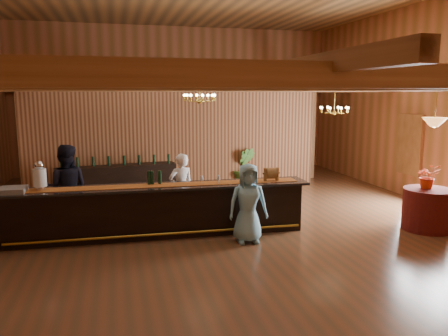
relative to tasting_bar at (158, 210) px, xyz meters
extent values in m
plane|color=brown|center=(1.51, 0.79, -0.55)|extent=(14.00, 14.00, 0.00)
cube|color=#B86F48|center=(1.51, 7.79, 2.20)|extent=(12.00, 0.10, 5.50)
cube|color=#B86F48|center=(1.51, -6.21, 2.20)|extent=(12.00, 0.10, 5.50)
cube|color=#B86F48|center=(7.51, 0.79, 2.20)|extent=(0.10, 14.00, 5.50)
cube|color=#A67243|center=(1.51, -4.71, 2.65)|extent=(11.90, 0.20, 0.28)
cube|color=#A67243|center=(1.51, -2.21, 2.65)|extent=(11.90, 0.20, 0.28)
cube|color=#A67243|center=(1.51, 0.29, 2.65)|extent=(11.90, 0.20, 0.28)
cube|color=#A67243|center=(1.51, 2.79, 2.65)|extent=(11.90, 0.20, 0.28)
cube|color=#A67243|center=(1.51, 5.29, 2.65)|extent=(11.90, 0.20, 0.28)
cube|color=#A67243|center=(1.51, 7.59, 2.65)|extent=(11.90, 0.20, 0.28)
cube|color=#A67243|center=(-2.99, 0.79, 2.79)|extent=(0.18, 13.90, 0.22)
cube|color=#A67243|center=(1.51, 0.79, 2.79)|extent=(0.18, 13.90, 0.22)
cube|color=#A67243|center=(6.01, 0.79, 2.79)|extent=(0.18, 13.90, 0.22)
cube|color=#A67243|center=(-2.99, 5.29, 1.05)|extent=(0.20, 0.20, 3.20)
cube|color=#A67243|center=(6.01, 5.29, 1.05)|extent=(0.20, 0.20, 3.20)
cube|color=brown|center=(1.01, 4.29, 1.00)|extent=(9.00, 0.18, 3.10)
cube|color=white|center=(7.46, 1.79, 1.00)|extent=(0.12, 1.05, 1.75)
cube|color=black|center=(2.51, 6.29, 0.00)|extent=(1.20, 0.60, 1.10)
cube|color=brown|center=(-0.49, 6.29, -0.05)|extent=(1.00, 0.60, 1.00)
cube|color=black|center=(0.00, 0.00, -0.03)|extent=(6.25, 0.88, 1.04)
cube|color=black|center=(0.00, 0.00, 0.51)|extent=(6.56, 1.03, 0.05)
cube|color=maroon|center=(0.00, 0.00, 0.54)|extent=(6.13, 0.62, 0.01)
cylinder|color=#AB8A2B|center=(0.00, -0.41, -0.40)|extent=(6.02, 0.25, 0.05)
cylinder|color=silver|center=(-2.32, 0.13, 0.58)|extent=(0.18, 0.18, 0.08)
cylinder|color=silver|center=(-2.32, 0.13, 0.80)|extent=(0.26, 0.26, 0.36)
sphere|color=silver|center=(-2.32, 0.13, 1.05)|extent=(0.18, 0.18, 0.18)
cube|color=gray|center=(-2.82, 0.04, 0.59)|extent=(0.50, 0.50, 0.10)
cube|color=brown|center=(2.35, -0.13, 0.69)|extent=(0.06, 0.06, 0.30)
cube|color=brown|center=(2.63, -0.13, 0.69)|extent=(0.06, 0.06, 0.30)
cylinder|color=brown|center=(2.49, -0.13, 0.72)|extent=(0.24, 0.24, 0.24)
cylinder|color=black|center=(-0.16, 0.13, 0.69)|extent=(0.07, 0.07, 0.30)
cylinder|color=black|center=(-0.09, 0.13, 0.69)|extent=(0.07, 0.07, 0.30)
cylinder|color=black|center=(0.07, 0.12, 0.69)|extent=(0.07, 0.07, 0.30)
cube|color=black|center=(-0.81, 3.75, -0.07)|extent=(3.45, 1.02, 0.96)
cylinder|color=#440E11|center=(5.87, -1.04, -0.09)|extent=(1.07, 1.07, 0.93)
cylinder|color=#AB8A2B|center=(1.26, 1.73, 2.45)|extent=(0.02, 0.02, 0.38)
sphere|color=#AB8A2B|center=(1.26, 1.73, 2.26)|extent=(0.12, 0.12, 0.12)
torus|color=#AB8A2B|center=(1.26, 1.73, 2.36)|extent=(0.80, 0.80, 0.04)
cylinder|color=#AB8A2B|center=(5.10, 2.00, 2.28)|extent=(0.02, 0.02, 0.72)
sphere|color=#AB8A2B|center=(5.10, 2.00, 1.92)|extent=(0.12, 0.12, 0.12)
torus|color=#AB8A2B|center=(5.10, 2.00, 2.02)|extent=(0.80, 0.80, 0.04)
cylinder|color=#AB8A2B|center=(5.87, -1.04, 2.25)|extent=(0.02, 0.02, 0.80)
cone|color=orange|center=(5.87, -1.04, 1.85)|extent=(0.52, 0.52, 0.20)
imported|color=white|center=(0.62, 0.77, 0.27)|extent=(0.68, 0.54, 1.65)
imported|color=black|center=(-1.90, 0.78, 0.41)|extent=(1.00, 0.81, 1.93)
imported|color=#7CBDD8|center=(1.74, -0.86, 0.26)|extent=(0.83, 0.58, 1.63)
imported|color=#3C7129|center=(3.17, 4.22, 0.10)|extent=(0.81, 0.70, 1.30)
imported|color=red|center=(5.89, -0.95, 0.64)|extent=(0.60, 0.55, 0.54)
imported|color=#AB8A2B|center=(5.89, -0.96, 0.51)|extent=(0.15, 0.15, 0.27)
camera|label=1|loc=(-0.83, -9.08, 2.45)|focal=35.00mm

